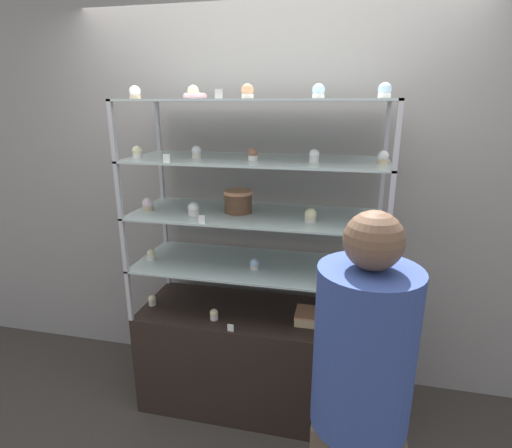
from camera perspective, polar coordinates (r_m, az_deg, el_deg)
The scene contains 36 objects.
ground_plane at distance 2.92m, azimuth 0.00°, elevation -23.77°, with size 20.00×20.00×0.00m, color #38332D.
back_wall at distance 2.70m, azimuth 1.98°, elevation 3.91°, with size 8.00×0.05×2.60m.
display_base at distance 2.72m, azimuth 0.00°, elevation -18.46°, with size 1.44×0.55×0.66m.
display_riser_lower at distance 2.41m, azimuth 0.00°, elevation -6.14°, with size 1.44×0.55×0.32m.
display_riser_middle at distance 2.31m, azimuth 0.00°, elevation 1.10°, with size 1.44×0.55×0.32m.
display_riser_upper at distance 2.25m, azimuth 0.00°, elevation 8.89°, with size 1.44×0.55×0.32m.
display_riser_top at distance 2.22m, azimuth 0.00°, elevation 16.98°, with size 1.44×0.55×0.32m.
layer_cake_centerpiece at distance 2.32m, azimuth -2.57°, elevation 3.26°, with size 0.17×0.17×0.13m.
sheet_cake_frosted at distance 2.45m, azimuth 8.68°, elevation -13.03°, with size 0.25×0.18×0.06m.
cupcake_0 at distance 2.69m, azimuth -14.59°, elevation -10.49°, with size 0.05×0.05×0.07m.
cupcake_1 at distance 2.46m, azimuth -6.03°, elevation -12.72°, with size 0.05×0.05×0.07m.
cupcake_2 at distance 2.41m, azimuth 15.76°, elevation -13.94°, with size 0.05×0.05×0.07m.
price_tag_0 at distance 2.34m, azimuth -3.66°, elevation -14.59°, with size 0.04×0.00×0.04m.
cupcake_3 at distance 2.55m, azimuth -14.74°, elevation -4.27°, with size 0.05×0.05×0.07m.
cupcake_4 at distance 2.33m, azimuth -0.22°, elevation -5.76°, with size 0.05×0.05×0.07m.
cupcake_5 at distance 2.21m, azimuth 16.60°, elevation -7.70°, with size 0.05×0.05×0.07m.
price_tag_1 at distance 2.11m, azimuth 11.47°, elevation -8.80°, with size 0.04×0.00×0.04m.
cupcake_6 at distance 2.46m, azimuth -15.18°, elevation 2.72°, with size 0.07×0.07×0.07m.
cupcake_7 at distance 2.30m, azimuth -8.92°, elevation 2.12°, with size 0.07×0.07×0.07m.
cupcake_8 at distance 2.16m, azimuth 7.80°, elevation 1.21°, with size 0.07×0.07×0.07m.
cupcake_9 at distance 2.21m, azimuth 16.69°, elevation 1.01°, with size 0.07×0.07×0.07m.
price_tag_2 at distance 2.13m, azimuth -7.76°, elevation 0.67°, with size 0.04×0.00×0.04m.
cupcake_10 at distance 2.36m, azimuth -16.60°, elevation 9.79°, with size 0.05×0.05×0.07m.
cupcake_11 at distance 2.30m, azimuth -8.50°, elevation 10.13°, with size 0.05×0.05×0.07m.
cupcake_12 at distance 2.17m, azimuth -0.46°, elevation 9.93°, with size 0.05×0.05×0.07m.
cupcake_13 at distance 2.12m, azimuth 8.30°, elevation 9.59°, with size 0.05×0.05×0.07m.
cupcake_14 at distance 2.13m, azimuth 17.71°, elevation 9.02°, with size 0.05×0.05×0.07m.
price_tag_3 at distance 2.13m, azimuth -12.66°, elevation 9.13°, with size 0.04×0.00×0.04m.
cupcake_15 at distance 2.38m, azimuth -16.90°, elevation 17.49°, with size 0.06×0.06×0.07m.
cupcake_16 at distance 2.26m, azimuth -8.96°, elevation 18.05°, with size 0.06×0.06×0.07m.
cupcake_17 at distance 2.08m, azimuth -1.22°, elevation 18.37°, with size 0.06×0.06×0.07m.
cupcake_18 at distance 2.08m, azimuth 8.92°, elevation 18.19°, with size 0.06×0.06×0.07m.
cupcake_19 at distance 2.04m, azimuth 17.91°, elevation 17.65°, with size 0.06×0.06×0.07m.
price_tag_4 at distance 2.01m, azimuth -5.37°, elevation 18.04°, with size 0.04×0.00×0.04m.
donut_glazed at distance 2.29m, azimuth -8.68°, elevation 17.61°, with size 0.13×0.13×0.03m.
customer_figure at distance 1.70m, azimuth 14.59°, elevation -22.71°, with size 0.37×0.37×1.57m.
Camera 1 is at (0.49, -2.17, 1.90)m, focal length 28.00 mm.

